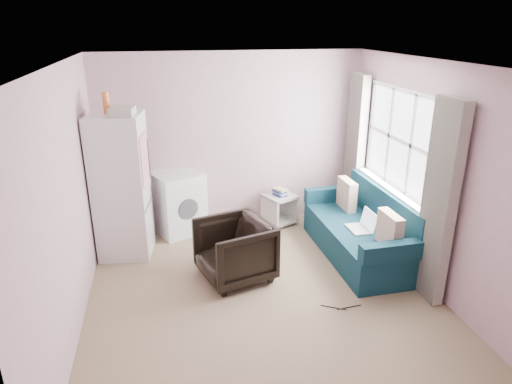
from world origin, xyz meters
TOP-DOWN VIEW (x-y plane):
  - room at (0.02, 0.01)m, footprint 3.84×4.24m
  - armchair at (-0.24, 0.42)m, footprint 0.91×0.94m
  - fridge at (-1.52, 1.35)m, footprint 0.72×0.71m
  - washing_machine at (-0.82, 1.87)m, footprint 0.82×0.82m
  - side_table at (0.67, 1.83)m, footprint 0.54×0.54m
  - sofa at (1.49, 0.65)m, footprint 0.93×1.97m
  - window_dressing at (1.78, 0.70)m, footprint 0.17×2.62m
  - floor_cables at (0.77, -0.43)m, footprint 0.43×0.15m

SIDE VIEW (x-z plane):
  - floor_cables at x=0.77m, z-range 0.00..0.01m
  - side_table at x=0.67m, z-range -0.02..0.54m
  - sofa at x=1.49m, z-range -0.12..0.75m
  - armchair at x=-0.24m, z-range 0.00..0.79m
  - washing_machine at x=-0.82m, z-range 0.02..0.90m
  - fridge at x=-1.52m, z-range -0.11..1.98m
  - window_dressing at x=1.78m, z-range 0.02..2.20m
  - room at x=0.02m, z-range -0.02..2.52m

